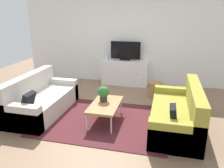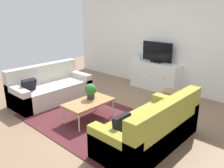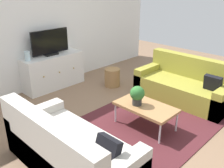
{
  "view_description": "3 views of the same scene",
  "coord_description": "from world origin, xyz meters",
  "px_view_note": "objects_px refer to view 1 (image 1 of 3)",
  "views": [
    {
      "loc": [
        1.13,
        -4.05,
        2.1
      ],
      "look_at": [
        0.0,
        0.52,
        0.56
      ],
      "focal_mm": 36.08,
      "sensor_mm": 36.0,
      "label": 1
    },
    {
      "loc": [
        3.13,
        -2.87,
        2.06
      ],
      "look_at": [
        0.0,
        0.52,
        0.56
      ],
      "focal_mm": 36.89,
      "sensor_mm": 36.0,
      "label": 2
    },
    {
      "loc": [
        -2.85,
        -2.26,
        2.21
      ],
      "look_at": [
        0.0,
        0.52,
        0.56
      ],
      "focal_mm": 40.47,
      "sensor_mm": 36.0,
      "label": 3
    }
  ],
  "objects_px": {
    "couch_right_side": "(180,115)",
    "flat_screen_tv": "(125,51)",
    "coffee_table": "(105,105)",
    "glass_vase": "(107,56)",
    "tv_console": "(125,72)",
    "wicker_basket": "(155,90)",
    "potted_plant": "(103,93)",
    "couch_left_side": "(40,101)"
  },
  "relations": [
    {
      "from": "glass_vase",
      "to": "tv_console",
      "type": "bearing_deg",
      "value": -0.0
    },
    {
      "from": "couch_right_side",
      "to": "couch_left_side",
      "type": "bearing_deg",
      "value": 180.0
    },
    {
      "from": "couch_right_side",
      "to": "coffee_table",
      "type": "height_order",
      "value": "couch_right_side"
    },
    {
      "from": "couch_left_side",
      "to": "potted_plant",
      "type": "bearing_deg",
      "value": 1.86
    },
    {
      "from": "flat_screen_tv",
      "to": "coffee_table",
      "type": "bearing_deg",
      "value": -88.24
    },
    {
      "from": "potted_plant",
      "to": "glass_vase",
      "type": "relative_size",
      "value": 1.63
    },
    {
      "from": "glass_vase",
      "to": "wicker_basket",
      "type": "distance_m",
      "value": 1.84
    },
    {
      "from": "flat_screen_tv",
      "to": "tv_console",
      "type": "bearing_deg",
      "value": -90.0
    },
    {
      "from": "couch_right_side",
      "to": "tv_console",
      "type": "height_order",
      "value": "couch_right_side"
    },
    {
      "from": "potted_plant",
      "to": "flat_screen_tv",
      "type": "height_order",
      "value": "flat_screen_tv"
    },
    {
      "from": "glass_vase",
      "to": "flat_screen_tv",
      "type": "bearing_deg",
      "value": 2.07
    },
    {
      "from": "couch_left_side",
      "to": "couch_right_side",
      "type": "bearing_deg",
      "value": 0.0
    },
    {
      "from": "wicker_basket",
      "to": "tv_console",
      "type": "bearing_deg",
      "value": 137.1
    },
    {
      "from": "tv_console",
      "to": "potted_plant",
      "type": "bearing_deg",
      "value": -89.85
    },
    {
      "from": "couch_left_side",
      "to": "flat_screen_tv",
      "type": "height_order",
      "value": "flat_screen_tv"
    },
    {
      "from": "couch_right_side",
      "to": "coffee_table",
      "type": "relative_size",
      "value": 1.9
    },
    {
      "from": "potted_plant",
      "to": "glass_vase",
      "type": "height_order",
      "value": "glass_vase"
    },
    {
      "from": "couch_left_side",
      "to": "wicker_basket",
      "type": "distance_m",
      "value": 2.78
    },
    {
      "from": "couch_right_side",
      "to": "flat_screen_tv",
      "type": "relative_size",
      "value": 2.11
    },
    {
      "from": "tv_console",
      "to": "flat_screen_tv",
      "type": "bearing_deg",
      "value": 90.0
    },
    {
      "from": "coffee_table",
      "to": "flat_screen_tv",
      "type": "distance_m",
      "value": 2.55
    },
    {
      "from": "coffee_table",
      "to": "glass_vase",
      "type": "distance_m",
      "value": 2.57
    },
    {
      "from": "tv_console",
      "to": "wicker_basket",
      "type": "height_order",
      "value": "tv_console"
    },
    {
      "from": "tv_console",
      "to": "wicker_basket",
      "type": "relative_size",
      "value": 3.39
    },
    {
      "from": "couch_left_side",
      "to": "couch_right_side",
      "type": "relative_size",
      "value": 1.0
    },
    {
      "from": "tv_console",
      "to": "coffee_table",
      "type": "bearing_deg",
      "value": -88.22
    },
    {
      "from": "couch_right_side",
      "to": "coffee_table",
      "type": "bearing_deg",
      "value": -176.88
    },
    {
      "from": "potted_plant",
      "to": "flat_screen_tv",
      "type": "xyz_separation_m",
      "value": [
        -0.01,
        2.35,
        0.44
      ]
    },
    {
      "from": "tv_console",
      "to": "flat_screen_tv",
      "type": "relative_size",
      "value": 1.56
    },
    {
      "from": "coffee_table",
      "to": "glass_vase",
      "type": "xyz_separation_m",
      "value": [
        -0.63,
        2.45,
        0.47
      ]
    },
    {
      "from": "couch_right_side",
      "to": "potted_plant",
      "type": "xyz_separation_m",
      "value": [
        -1.47,
        0.05,
        0.29
      ]
    },
    {
      "from": "wicker_basket",
      "to": "coffee_table",
      "type": "bearing_deg",
      "value": -118.73
    },
    {
      "from": "flat_screen_tv",
      "to": "glass_vase",
      "type": "height_order",
      "value": "flat_screen_tv"
    },
    {
      "from": "couch_right_side",
      "to": "coffee_table",
      "type": "distance_m",
      "value": 1.4
    },
    {
      "from": "potted_plant",
      "to": "glass_vase",
      "type": "xyz_separation_m",
      "value": [
        -0.56,
        2.33,
        0.27
      ]
    },
    {
      "from": "flat_screen_tv",
      "to": "glass_vase",
      "type": "relative_size",
      "value": 4.5
    },
    {
      "from": "potted_plant",
      "to": "couch_left_side",
      "type": "bearing_deg",
      "value": -178.14
    },
    {
      "from": "tv_console",
      "to": "glass_vase",
      "type": "relative_size",
      "value": 7.04
    },
    {
      "from": "tv_console",
      "to": "glass_vase",
      "type": "xyz_separation_m",
      "value": [
        -0.55,
        0.0,
        0.46
      ]
    },
    {
      "from": "couch_right_side",
      "to": "wicker_basket",
      "type": "distance_m",
      "value": 1.59
    },
    {
      "from": "wicker_basket",
      "to": "potted_plant",
      "type": "bearing_deg",
      "value": -122.71
    },
    {
      "from": "couch_right_side",
      "to": "tv_console",
      "type": "relative_size",
      "value": 1.35
    }
  ]
}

